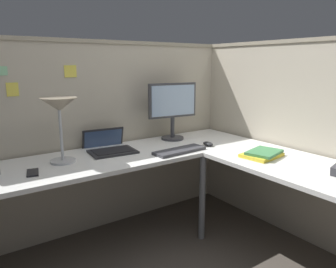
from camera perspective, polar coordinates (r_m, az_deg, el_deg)
ground_plane at (r=2.59m, az=5.49°, el=-20.27°), size 6.80×6.80×0.00m
cubicle_wall_back at (r=2.80m, az=-11.62°, el=-0.30°), size 2.57×0.12×1.58m
cubicle_wall_right at (r=2.75m, az=23.52°, el=-1.32°), size 0.12×2.37×1.58m
desk at (r=2.19m, az=3.71°, el=-8.06°), size 2.35×2.15×0.73m
monitor at (r=2.84m, az=0.83°, el=4.84°), size 0.46×0.20×0.50m
laptop at (r=2.58m, az=-10.49°, el=-2.25°), size 0.37×0.41×0.22m
keyboard at (r=2.48m, az=2.05°, el=-2.95°), size 0.44×0.17×0.02m
computer_mouse at (r=2.68m, az=7.09°, el=-1.73°), size 0.06×0.10×0.03m
desk_lamp_dome at (r=2.27m, az=-18.67°, el=4.07°), size 0.24×0.24×0.44m
cell_phone at (r=2.18m, az=-22.81°, el=-6.31°), size 0.10×0.16×0.01m
book_stack at (r=2.45m, az=16.38°, el=-3.39°), size 0.32×0.26×0.04m
pinned_note_leftmost at (r=2.50m, az=-25.79°, el=7.10°), size 0.08×0.00×0.09m
pinned_note_middle at (r=2.60m, az=-16.88°, el=10.57°), size 0.09×0.00×0.09m
pinned_note_rightmost at (r=2.49m, az=-27.54°, el=9.87°), size 0.09×0.00×0.06m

